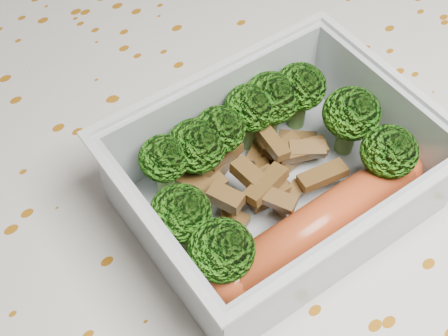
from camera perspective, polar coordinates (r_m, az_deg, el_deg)
dining_table at (r=0.50m, az=0.14°, el=-8.96°), size 1.40×0.90×0.75m
tablecloth at (r=0.45m, az=0.16°, el=-5.99°), size 1.46×0.96×0.19m
lunch_container at (r=0.40m, az=4.82°, el=-1.33°), size 0.20×0.16×0.07m
broccoli_florets at (r=0.40m, az=3.29°, el=2.05°), size 0.17×0.12×0.05m
meat_pile at (r=0.41m, az=3.52°, el=-0.61°), size 0.11×0.08×0.03m
sausage at (r=0.39m, az=8.83°, el=-5.07°), size 0.17×0.04×0.03m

